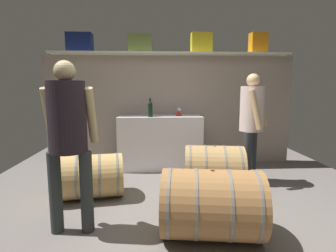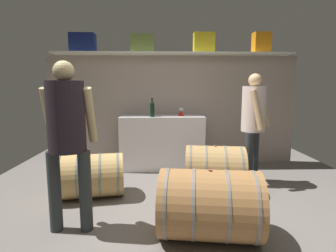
# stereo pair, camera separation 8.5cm
# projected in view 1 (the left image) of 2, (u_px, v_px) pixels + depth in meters

# --- Properties ---
(ground_plane) EXTENTS (5.70, 8.00, 0.02)m
(ground_plane) POSITION_uv_depth(u_px,v_px,m) (179.00, 203.00, 3.37)
(ground_plane) COLOR #69635E
(back_wall_panel) EXTENTS (4.50, 0.10, 1.99)m
(back_wall_panel) POSITION_uv_depth(u_px,v_px,m) (170.00, 111.00, 5.01)
(back_wall_panel) COLOR gray
(back_wall_panel) RESTS_ON ground
(high_shelf_board) EXTENTS (4.14, 0.40, 0.03)m
(high_shelf_board) POSITION_uv_depth(u_px,v_px,m) (171.00, 54.00, 4.72)
(high_shelf_board) COLOR silver
(high_shelf_board) RESTS_ON back_wall_panel
(toolcase_navy) EXTENTS (0.43, 0.26, 0.32)m
(toolcase_navy) POSITION_uv_depth(u_px,v_px,m) (80.00, 43.00, 4.61)
(toolcase_navy) COLOR navy
(toolcase_navy) RESTS_ON high_shelf_board
(toolcase_olive) EXTENTS (0.41, 0.26, 0.30)m
(toolcase_olive) POSITION_uv_depth(u_px,v_px,m) (140.00, 44.00, 4.67)
(toolcase_olive) COLOR olive
(toolcase_olive) RESTS_ON high_shelf_board
(toolcase_yellow) EXTENTS (0.36, 0.20, 0.34)m
(toolcase_yellow) POSITION_uv_depth(u_px,v_px,m) (201.00, 43.00, 4.72)
(toolcase_yellow) COLOR yellow
(toolcase_yellow) RESTS_ON high_shelf_board
(toolcase_orange) EXTENTS (0.30, 0.21, 0.35)m
(toolcase_orange) POSITION_uv_depth(u_px,v_px,m) (258.00, 43.00, 4.78)
(toolcase_orange) COLOR orange
(toolcase_orange) RESTS_ON high_shelf_board
(work_cabinet) EXTENTS (1.44, 0.53, 0.93)m
(work_cabinet) POSITION_uv_depth(u_px,v_px,m) (160.00, 142.00, 4.75)
(work_cabinet) COLOR silver
(work_cabinet) RESTS_ON ground
(wine_bottle_dark) EXTENTS (0.08, 0.08, 0.32)m
(wine_bottle_dark) POSITION_uv_depth(u_px,v_px,m) (150.00, 109.00, 4.50)
(wine_bottle_dark) COLOR black
(wine_bottle_dark) RESTS_ON work_cabinet
(wine_glass) EXTENTS (0.08, 0.08, 0.14)m
(wine_glass) POSITION_uv_depth(u_px,v_px,m) (179.00, 110.00, 4.83)
(wine_glass) COLOR white
(wine_glass) RESTS_ON work_cabinet
(red_funnel) EXTENTS (0.11, 0.11, 0.10)m
(red_funnel) POSITION_uv_depth(u_px,v_px,m) (179.00, 113.00, 4.69)
(red_funnel) COLOR red
(red_funnel) RESTS_ON work_cabinet
(wine_barrel_near) EXTENTS (0.93, 0.69, 0.57)m
(wine_barrel_near) POSITION_uv_depth(u_px,v_px,m) (89.00, 176.00, 3.48)
(wine_barrel_near) COLOR tan
(wine_barrel_near) RESTS_ON ground
(wine_barrel_far) EXTENTS (1.01, 0.77, 0.67)m
(wine_barrel_far) POSITION_uv_depth(u_px,v_px,m) (212.00, 204.00, 2.55)
(wine_barrel_far) COLOR #98683B
(wine_barrel_far) RESTS_ON ground
(wine_barrel_flank) EXTENTS (0.86, 0.73, 0.65)m
(wine_barrel_flank) POSITION_uv_depth(u_px,v_px,m) (214.00, 169.00, 3.69)
(wine_barrel_flank) COLOR #A7824E
(wine_barrel_flank) RESTS_ON ground
(tasting_cup) EXTENTS (0.06, 0.06, 0.05)m
(tasting_cup) POSITION_uv_depth(u_px,v_px,m) (85.00, 153.00, 3.44)
(tasting_cup) COLOR red
(tasting_cup) RESTS_ON wine_barrel_near
(winemaker_pouring) EXTENTS (0.47, 0.51, 1.62)m
(winemaker_pouring) POSITION_uv_depth(u_px,v_px,m) (252.00, 117.00, 3.94)
(winemaker_pouring) COLOR #292D31
(winemaker_pouring) RESTS_ON ground
(visitor_tasting) EXTENTS (0.49, 0.40, 1.67)m
(visitor_tasting) POSITION_uv_depth(u_px,v_px,m) (68.00, 130.00, 2.56)
(visitor_tasting) COLOR #2B3031
(visitor_tasting) RESTS_ON ground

